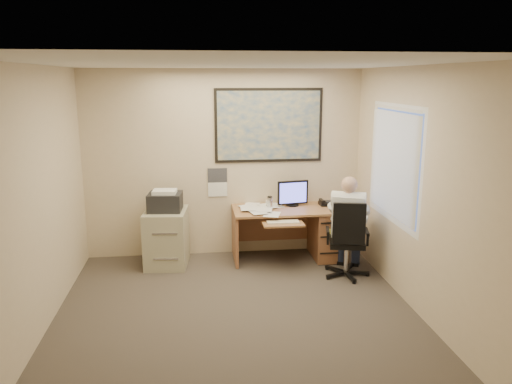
{
  "coord_description": "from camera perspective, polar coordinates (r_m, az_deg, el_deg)",
  "views": [
    {
      "loc": [
        -0.41,
        -4.89,
        2.56
      ],
      "look_at": [
        0.35,
        1.3,
        1.14
      ],
      "focal_mm": 35.0,
      "sensor_mm": 36.0,
      "label": 1
    }
  ],
  "objects": [
    {
      "name": "world_map",
      "position": [
        7.23,
        1.47,
        7.61
      ],
      "size": [
        1.56,
        0.03,
        1.06
      ],
      "primitive_type": "cube",
      "color": "#1E4C93",
      "rests_on": "room_shell"
    },
    {
      "name": "office_chair",
      "position": [
        6.7,
        10.49,
        -7.04
      ],
      "size": [
        0.75,
        0.75,
        1.05
      ],
      "rotation": [
        0.0,
        0.0,
        -0.23
      ],
      "color": "black",
      "rests_on": "ground"
    },
    {
      "name": "room_shell",
      "position": [
        5.06,
        -2.13,
        -1.0
      ],
      "size": [
        4.0,
        4.5,
        2.7
      ],
      "color": "#3E3730",
      "rests_on": "ground"
    },
    {
      "name": "person",
      "position": [
        6.66,
        10.33,
        -3.89
      ],
      "size": [
        0.82,
        0.95,
        1.33
      ],
      "primitive_type": null,
      "rotation": [
        0.0,
        0.0,
        -0.39
      ],
      "color": "white",
      "rests_on": "office_chair"
    },
    {
      "name": "window_blinds",
      "position": [
        6.25,
        15.5,
        3.09
      ],
      "size": [
        0.06,
        1.4,
        1.3
      ],
      "primitive_type": null,
      "color": "beige",
      "rests_on": "room_shell"
    },
    {
      "name": "wall_calendar",
      "position": [
        7.29,
        -4.42,
        1.1
      ],
      "size": [
        0.28,
        0.01,
        0.42
      ],
      "primitive_type": "cube",
      "color": "white",
      "rests_on": "room_shell"
    },
    {
      "name": "desk",
      "position": [
        7.3,
        6.28,
        -4.08
      ],
      "size": [
        1.6,
        0.97,
        1.11
      ],
      "color": "#A67447",
      "rests_on": "ground"
    },
    {
      "name": "filing_cabinet",
      "position": [
        7.07,
        -10.2,
        -4.6
      ],
      "size": [
        0.62,
        0.72,
        1.08
      ],
      "rotation": [
        0.0,
        0.0,
        -0.1
      ],
      "color": "#ABA689",
      "rests_on": "ground"
    }
  ]
}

